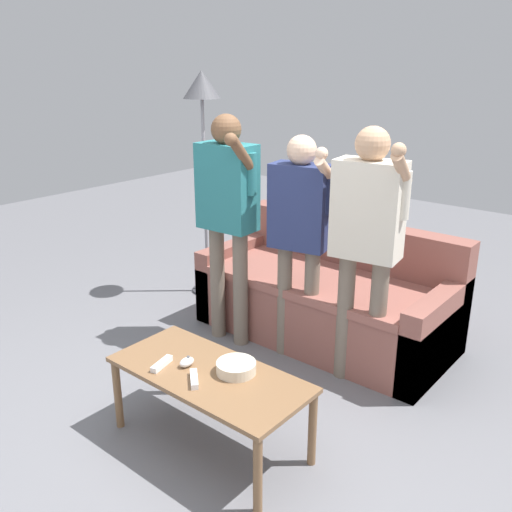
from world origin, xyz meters
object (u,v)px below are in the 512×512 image
(couch, at_px, (327,298))
(game_remote_nunchuk, at_px, (187,362))
(coffee_table, at_px, (209,381))
(game_remote_wand_far, at_px, (194,379))
(player_right, at_px, (367,229))
(game_remote_wand_near, at_px, (162,364))
(snack_bowl, at_px, (236,367))
(floor_lamp, at_px, (202,106))
(player_center, at_px, (300,223))
(player_left, at_px, (227,204))

(couch, relative_size, game_remote_nunchuk, 21.17)
(coffee_table, bearing_deg, game_remote_wand_far, -86.31)
(couch, distance_m, player_right, 0.99)
(game_remote_nunchuk, xyz_separation_m, game_remote_wand_near, (-0.10, -0.09, -0.01))
(snack_bowl, bearing_deg, floor_lamp, 138.51)
(game_remote_nunchuk, bearing_deg, floor_lamp, 131.64)
(game_remote_nunchuk, relative_size, game_remote_wand_far, 0.62)
(player_center, relative_size, game_remote_wand_near, 9.66)
(couch, distance_m, floor_lamp, 1.85)
(snack_bowl, distance_m, player_right, 1.15)
(couch, relative_size, floor_lamp, 0.98)
(floor_lamp, height_order, player_right, floor_lamp)
(game_remote_nunchuk, xyz_separation_m, player_right, (0.42, 1.11, 0.56))
(couch, relative_size, coffee_table, 1.72)
(couch, height_order, game_remote_wand_near, couch)
(snack_bowl, distance_m, game_remote_wand_near, 0.40)
(coffee_table, bearing_deg, player_center, 101.03)
(coffee_table, height_order, player_right, player_right)
(floor_lamp, relative_size, player_center, 1.24)
(couch, xyz_separation_m, game_remote_nunchuk, (0.10, -1.53, 0.17))
(player_center, height_order, player_right, player_right)
(snack_bowl, height_order, player_left, player_left)
(player_center, distance_m, game_remote_wand_near, 1.31)
(game_remote_nunchuk, xyz_separation_m, floor_lamp, (-1.39, 1.56, 1.16))
(player_left, bearing_deg, snack_bowl, -45.85)
(player_left, relative_size, player_right, 1.01)
(player_left, xyz_separation_m, game_remote_wand_far, (0.75, -1.08, -0.58))
(couch, distance_m, snack_bowl, 1.47)
(player_left, height_order, game_remote_wand_near, player_left)
(player_left, bearing_deg, game_remote_wand_far, -55.24)
(coffee_table, xyz_separation_m, player_left, (-0.74, 0.97, 0.65))
(game_remote_nunchuk, xyz_separation_m, player_left, (-0.61, 1.00, 0.57))
(coffee_table, xyz_separation_m, player_center, (-0.21, 1.09, 0.58))
(game_remote_wand_far, bearing_deg, player_left, 124.76)
(floor_lamp, bearing_deg, couch, -1.33)
(floor_lamp, xyz_separation_m, player_center, (1.31, -0.44, -0.66))
(floor_lamp, distance_m, player_left, 1.13)
(player_left, xyz_separation_m, player_center, (0.53, 0.12, -0.07))
(game_remote_nunchuk, height_order, floor_lamp, floor_lamp)
(player_center, height_order, game_remote_wand_near, player_center)
(couch, xyz_separation_m, player_center, (0.02, -0.41, 0.67))
(player_left, distance_m, player_center, 0.55)
(couch, bearing_deg, snack_bowl, -76.40)
(game_remote_wand_near, bearing_deg, player_center, 89.08)
(coffee_table, relative_size, game_remote_wand_far, 7.64)
(coffee_table, relative_size, floor_lamp, 0.57)
(floor_lamp, xyz_separation_m, game_remote_wand_near, (1.29, -1.65, -1.17))
(couch, bearing_deg, coffee_table, -81.31)
(coffee_table, relative_size, snack_bowl, 5.24)
(player_center, bearing_deg, coffee_table, -78.97)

